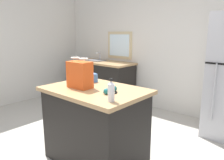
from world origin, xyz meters
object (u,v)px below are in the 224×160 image
Objects in this scene: small_box at (92,78)px; ear_defenders at (110,91)px; bottle at (111,91)px; shopping_bag at (80,74)px; kitchen_island at (95,125)px.

ear_defenders is (0.54, -0.24, -0.03)m from small_box.
bottle is 0.30m from ear_defenders.
ear_defenders is at bearing 8.77° from shopping_bag.
shopping_bag is 1.60× the size of bottle.
kitchen_island is 0.63m from shopping_bag.
kitchen_island is at bearing -38.48° from small_box.
bottle is (0.74, -0.46, 0.04)m from small_box.
shopping_bag is 2.67× the size of small_box.
bottle is at bearing -27.13° from kitchen_island.
shopping_bag is at bearing 166.35° from bottle.
kitchen_island is at bearing 175.24° from ear_defenders.
small_box is at bearing 111.69° from shopping_bag.
shopping_bag is at bearing -151.39° from kitchen_island.
bottle is at bearing -31.77° from small_box.
bottle is (0.46, -0.23, 0.55)m from kitchen_island.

